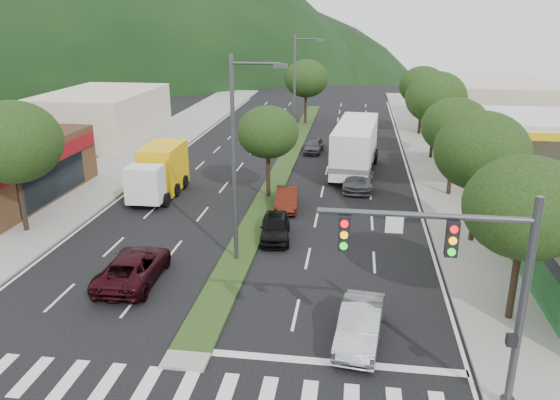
# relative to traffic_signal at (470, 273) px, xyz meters

# --- Properties ---
(ground) EXTENTS (160.00, 160.00, 0.00)m
(ground) POSITION_rel_traffic_signal_xyz_m (-9.03, 1.54, -4.65)
(ground) COLOR black
(ground) RESTS_ON ground
(sidewalk_right) EXTENTS (5.00, 90.00, 0.15)m
(sidewalk_right) POSITION_rel_traffic_signal_xyz_m (3.47, 26.54, -4.57)
(sidewalk_right) COLOR gray
(sidewalk_right) RESTS_ON ground
(sidewalk_left) EXTENTS (6.00, 90.00, 0.15)m
(sidewalk_left) POSITION_rel_traffic_signal_xyz_m (-22.03, 26.54, -4.57)
(sidewalk_left) COLOR gray
(sidewalk_left) RESTS_ON ground
(median) EXTENTS (1.60, 56.00, 0.12)m
(median) POSITION_rel_traffic_signal_xyz_m (-9.03, 29.54, -4.59)
(median) COLOR #203413
(median) RESTS_ON ground
(crosswalk) EXTENTS (19.00, 2.20, 0.01)m
(crosswalk) POSITION_rel_traffic_signal_xyz_m (-9.03, -0.46, -4.64)
(crosswalk) COLOR silver
(crosswalk) RESTS_ON ground
(traffic_signal) EXTENTS (6.12, 0.40, 7.00)m
(traffic_signal) POSITION_rel_traffic_signal_xyz_m (0.00, 0.00, 0.00)
(traffic_signal) COLOR #47494C
(traffic_signal) RESTS_ON ground
(gas_canopy) EXTENTS (12.20, 8.20, 5.25)m
(gas_canopy) POSITION_rel_traffic_signal_xyz_m (9.97, 23.54, 0.00)
(gas_canopy) COLOR silver
(gas_canopy) RESTS_ON ground
(bldg_left_far) EXTENTS (9.00, 14.00, 4.60)m
(bldg_left_far) POSITION_rel_traffic_signal_xyz_m (-28.03, 35.54, -2.35)
(bldg_left_far) COLOR beige
(bldg_left_far) RESTS_ON ground
(bldg_right_far) EXTENTS (10.00, 16.00, 5.20)m
(bldg_right_far) POSITION_rel_traffic_signal_xyz_m (10.47, 45.54, -2.05)
(bldg_right_far) COLOR beige
(bldg_right_far) RESTS_ON ground
(hill_far) EXTENTS (176.00, 132.00, 82.00)m
(hill_far) POSITION_rel_traffic_signal_xyz_m (-89.03, 111.54, -4.65)
(hill_far) COLOR black
(hill_far) RESTS_ON ground
(tree_r_a) EXTENTS (4.60, 4.60, 6.63)m
(tree_r_a) POSITION_rel_traffic_signal_xyz_m (2.97, 5.54, 0.17)
(tree_r_a) COLOR black
(tree_r_a) RESTS_ON sidewalk_right
(tree_r_b) EXTENTS (4.80, 4.80, 6.94)m
(tree_r_b) POSITION_rel_traffic_signal_xyz_m (2.97, 13.54, 0.39)
(tree_r_b) COLOR black
(tree_r_b) RESTS_ON sidewalk_right
(tree_r_c) EXTENTS (4.40, 4.40, 6.48)m
(tree_r_c) POSITION_rel_traffic_signal_xyz_m (2.97, 21.54, 0.10)
(tree_r_c) COLOR black
(tree_r_c) RESTS_ON sidewalk_right
(tree_r_d) EXTENTS (5.00, 5.00, 7.17)m
(tree_r_d) POSITION_rel_traffic_signal_xyz_m (2.97, 31.54, 0.54)
(tree_r_d) COLOR black
(tree_r_d) RESTS_ON sidewalk_right
(tree_r_e) EXTENTS (4.60, 4.60, 6.71)m
(tree_r_e) POSITION_rel_traffic_signal_xyz_m (2.97, 41.54, 0.25)
(tree_r_e) COLOR black
(tree_r_e) RESTS_ON sidewalk_right
(tree_med_near) EXTENTS (4.00, 4.00, 6.02)m
(tree_med_near) POSITION_rel_traffic_signal_xyz_m (-9.03, 19.54, -0.22)
(tree_med_near) COLOR black
(tree_med_near) RESTS_ON median
(tree_med_far) EXTENTS (4.80, 4.80, 6.94)m
(tree_med_far) POSITION_rel_traffic_signal_xyz_m (-9.03, 45.54, 0.36)
(tree_med_far) COLOR black
(tree_med_far) RESTS_ON median
(tree_l_a) EXTENTS (5.20, 5.20, 7.25)m
(tree_l_a) POSITION_rel_traffic_signal_xyz_m (-21.53, 11.54, 0.54)
(tree_l_a) COLOR black
(tree_l_a) RESTS_ON sidewalk_left
(streetlight_near) EXTENTS (2.60, 0.25, 10.00)m
(streetlight_near) POSITION_rel_traffic_signal_xyz_m (-8.82, 9.54, 0.94)
(streetlight_near) COLOR #47494C
(streetlight_near) RESTS_ON ground
(streetlight_mid) EXTENTS (2.60, 0.25, 10.00)m
(streetlight_mid) POSITION_rel_traffic_signal_xyz_m (-8.82, 34.54, 0.94)
(streetlight_mid) COLOR #47494C
(streetlight_mid) RESTS_ON ground
(sedan_silver) EXTENTS (1.98, 4.44, 1.42)m
(sedan_silver) POSITION_rel_traffic_signal_xyz_m (-2.95, 3.22, -3.94)
(sedan_silver) COLOR #93969A
(sedan_silver) RESTS_ON ground
(suv_maroon) EXTENTS (2.54, 5.20, 1.42)m
(suv_maroon) POSITION_rel_traffic_signal_xyz_m (-13.20, 6.70, -3.93)
(suv_maroon) COLOR black
(suv_maroon) RESTS_ON ground
(car_queue_a) EXTENTS (2.02, 4.09, 1.34)m
(car_queue_a) POSITION_rel_traffic_signal_xyz_m (-7.53, 12.57, -3.98)
(car_queue_a) COLOR black
(car_queue_a) RESTS_ON ground
(car_queue_b) EXTENTS (2.27, 5.04, 1.43)m
(car_queue_b) POSITION_rel_traffic_signal_xyz_m (-3.05, 22.57, -3.93)
(car_queue_b) COLOR #505155
(car_queue_b) RESTS_ON ground
(car_queue_c) EXTENTS (1.71, 4.03, 1.29)m
(car_queue_c) POSITION_rel_traffic_signal_xyz_m (-7.53, 17.57, -4.00)
(car_queue_c) COLOR #47160B
(car_queue_c) RESTS_ON ground
(car_queue_d) EXTENTS (2.49, 5.20, 1.43)m
(car_queue_d) POSITION_rel_traffic_signal_xyz_m (-3.14, 27.57, -3.93)
(car_queue_d) COLOR black
(car_queue_d) RESTS_ON ground
(car_queue_e) EXTENTS (1.77, 3.74, 1.24)m
(car_queue_e) POSITION_rel_traffic_signal_xyz_m (-7.04, 32.57, -4.03)
(car_queue_e) COLOR #454448
(car_queue_e) RESTS_ON ground
(car_queue_f) EXTENTS (1.87, 4.16, 1.18)m
(car_queue_f) POSITION_rel_traffic_signal_xyz_m (-2.84, 42.56, -4.05)
(car_queue_f) COLOR black
(car_queue_f) RESTS_ON ground
(box_truck) EXTENTS (2.68, 6.61, 3.24)m
(box_truck) POSITION_rel_traffic_signal_xyz_m (-16.35, 19.18, -3.11)
(box_truck) COLOR white
(box_truck) RESTS_ON ground
(motorhome) EXTENTS (3.83, 10.11, 3.80)m
(motorhome) POSITION_rel_traffic_signal_xyz_m (-3.40, 26.78, -2.62)
(motorhome) COLOR silver
(motorhome) RESTS_ON ground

